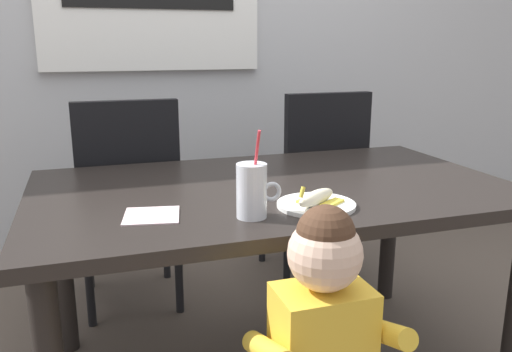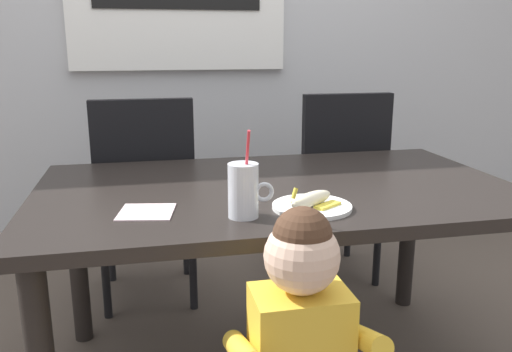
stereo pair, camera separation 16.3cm
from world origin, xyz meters
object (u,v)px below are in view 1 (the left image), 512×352
(milk_cup, at_px, (252,194))
(dining_chair_right, at_px, (316,176))
(toddler_standing, at_px, (322,334))
(peeled_banana, at_px, (317,198))
(paper_napkin, at_px, (152,216))
(snack_plate, at_px, (316,205))
(dining_table, at_px, (274,209))
(dining_chair_left, at_px, (128,194))

(milk_cup, bearing_deg, dining_chair_right, 56.93)
(toddler_standing, relative_size, peeled_banana, 4.83)
(toddler_standing, height_order, paper_napkin, toddler_standing)
(dining_chair_right, distance_m, paper_napkin, 1.30)
(dining_chair_right, xyz_separation_m, milk_cup, (-0.65, -1.00, 0.24))
(snack_plate, xyz_separation_m, peeled_banana, (-0.01, -0.01, 0.03))
(peeled_banana, bearing_deg, milk_cup, -175.04)
(dining_table, height_order, dining_chair_left, dining_chair_left)
(dining_chair_left, relative_size, toddler_standing, 1.15)
(dining_chair_right, relative_size, paper_napkin, 6.40)
(dining_chair_right, xyz_separation_m, toddler_standing, (-0.58, -1.32, -0.02))
(dining_table, relative_size, toddler_standing, 1.90)
(dining_chair_right, bearing_deg, dining_chair_left, 3.01)
(dining_chair_right, bearing_deg, toddler_standing, 66.18)
(dining_chair_left, height_order, peeled_banana, dining_chair_left)
(dining_chair_right, bearing_deg, paper_napkin, 44.82)
(dining_chair_right, bearing_deg, peeled_banana, 65.35)
(milk_cup, height_order, snack_plate, milk_cup)
(milk_cup, distance_m, snack_plate, 0.22)
(dining_table, relative_size, milk_cup, 6.42)
(dining_chair_left, relative_size, milk_cup, 3.88)
(milk_cup, distance_m, paper_napkin, 0.29)
(dining_chair_right, height_order, toddler_standing, dining_chair_right)
(dining_table, distance_m, peeled_banana, 0.31)
(dining_table, xyz_separation_m, milk_cup, (-0.17, -0.30, 0.15))
(dining_table, distance_m, snack_plate, 0.29)
(milk_cup, bearing_deg, toddler_standing, -77.86)
(dining_table, bearing_deg, paper_napkin, -154.32)
(snack_plate, relative_size, paper_napkin, 1.53)
(dining_chair_left, height_order, toddler_standing, dining_chair_left)
(milk_cup, height_order, paper_napkin, milk_cup)
(dining_table, bearing_deg, peeled_banana, -84.34)
(snack_plate, xyz_separation_m, paper_napkin, (-0.47, 0.06, -0.00))
(dining_chair_left, distance_m, peeled_banana, 1.06)
(toddler_standing, relative_size, milk_cup, 3.38)
(peeled_banana, distance_m, paper_napkin, 0.47)
(toddler_standing, bearing_deg, peeled_banana, 68.65)
(dining_chair_left, distance_m, toddler_standing, 1.31)
(dining_table, height_order, peeled_banana, peeled_banana)
(dining_table, xyz_separation_m, paper_napkin, (-0.43, -0.21, 0.09))
(toddler_standing, distance_m, milk_cup, 0.42)
(dining_chair_left, relative_size, dining_chair_right, 1.00)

